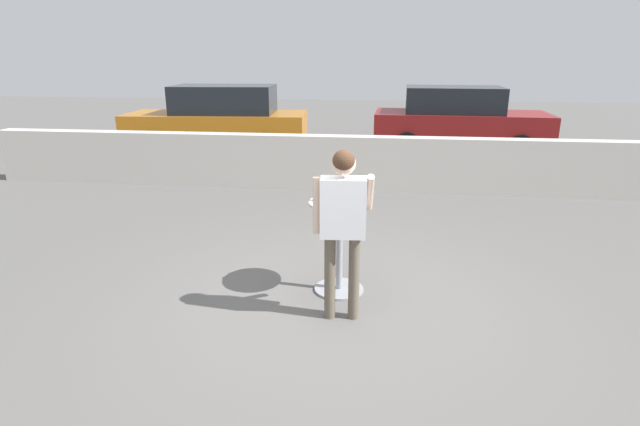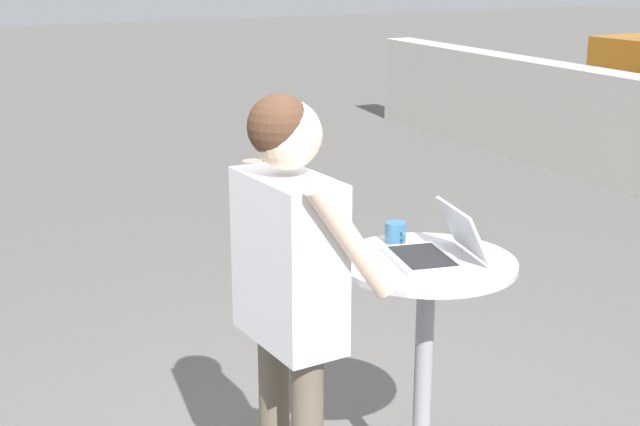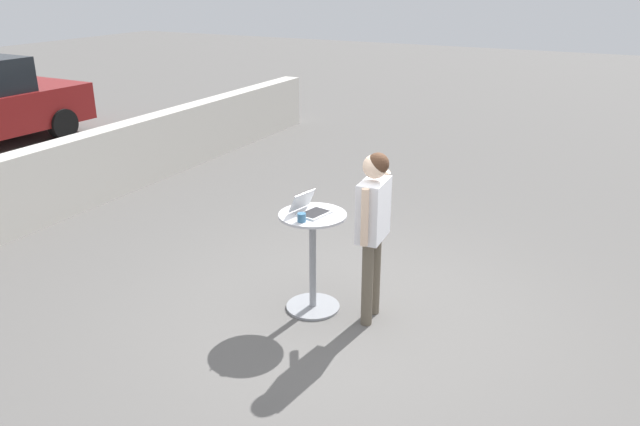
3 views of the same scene
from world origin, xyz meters
name	(u,v)px [view 3 (image 3 of 3)]	position (x,y,z in m)	size (l,w,h in m)	color
ground_plane	(349,318)	(0.00, 0.00, 0.00)	(50.00, 50.00, 0.00)	#5B5956
pavement_kerb	(12,195)	(0.00, 4.82, 0.52)	(14.72, 0.35, 1.04)	beige
cafe_table	(313,255)	(0.02, 0.42, 0.59)	(0.67, 0.67, 1.03)	gray
laptop	(310,209)	(0.03, 0.45, 1.07)	(0.36, 0.37, 0.20)	silver
coffee_mug	(302,217)	(-0.20, 0.41, 1.07)	(0.11, 0.08, 0.08)	#336084
standing_person	(373,216)	(0.09, -0.19, 1.09)	(0.57, 0.40, 1.70)	brown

